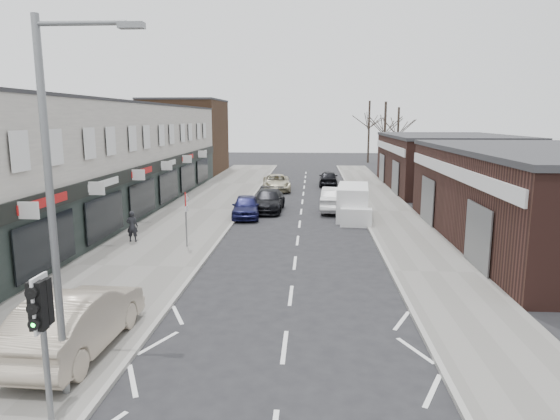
% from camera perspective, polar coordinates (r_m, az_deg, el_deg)
% --- Properties ---
extents(ground, '(160.00, 160.00, 0.00)m').
position_cam_1_polar(ground, '(12.28, -0.03, -19.41)').
color(ground, black).
rests_on(ground, ground).
extents(pavement_left, '(5.50, 64.00, 0.12)m').
position_cam_1_polar(pavement_left, '(34.01, -9.01, 0.05)').
color(pavement_left, slate).
rests_on(pavement_left, ground).
extents(pavement_right, '(3.50, 64.00, 0.12)m').
position_cam_1_polar(pavement_right, '(33.57, 12.29, -0.20)').
color(pavement_right, slate).
rests_on(pavement_right, ground).
extents(shop_terrace_left, '(8.00, 41.00, 7.10)m').
position_cam_1_polar(shop_terrace_left, '(33.41, -21.56, 5.31)').
color(shop_terrace_left, beige).
rests_on(shop_terrace_left, ground).
extents(brick_block_far, '(8.00, 10.00, 8.00)m').
position_cam_1_polar(brick_block_far, '(57.45, -10.72, 8.15)').
color(brick_block_far, '#4A3120').
rests_on(brick_block_far, ground).
extents(right_unit_near, '(10.00, 18.00, 4.50)m').
position_cam_1_polar(right_unit_near, '(27.59, 28.99, 1.07)').
color(right_unit_near, '#371E19').
rests_on(right_unit_near, ground).
extents(right_unit_far, '(10.00, 16.00, 4.50)m').
position_cam_1_polar(right_unit_far, '(46.33, 18.52, 5.11)').
color(right_unit_far, '#371E19').
rests_on(right_unit_far, ground).
extents(tree_far_a, '(3.60, 3.60, 8.00)m').
position_cam_1_polar(tree_far_a, '(59.53, 11.72, 4.32)').
color(tree_far_a, '#382D26').
rests_on(tree_far_a, ground).
extents(tree_far_b, '(3.60, 3.60, 7.50)m').
position_cam_1_polar(tree_far_b, '(65.81, 13.17, 4.83)').
color(tree_far_b, '#382D26').
rests_on(tree_far_b, ground).
extents(tree_far_c, '(3.60, 3.60, 8.50)m').
position_cam_1_polar(tree_far_c, '(71.33, 10.00, 5.36)').
color(tree_far_c, '#382D26').
rests_on(tree_far_c, ground).
extents(traffic_light, '(0.28, 0.60, 3.10)m').
position_cam_1_polar(traffic_light, '(10.67, -25.60, -10.92)').
color(traffic_light, slate).
rests_on(traffic_light, pavement_left).
extents(street_lamp, '(2.23, 0.22, 8.00)m').
position_cam_1_polar(street_lamp, '(11.23, -24.04, 1.88)').
color(street_lamp, slate).
rests_on(street_lamp, pavement_left).
extents(warning_sign, '(0.12, 0.80, 2.70)m').
position_cam_1_polar(warning_sign, '(23.70, -10.66, 0.75)').
color(warning_sign, slate).
rests_on(warning_sign, pavement_left).
extents(white_van, '(2.25, 5.36, 2.03)m').
position_cam_1_polar(white_van, '(31.11, 8.34, 0.78)').
color(white_van, white).
rests_on(white_van, ground).
extents(sedan_on_pavement, '(1.90, 5.08, 1.66)m').
position_cam_1_polar(sedan_on_pavement, '(14.30, -22.18, -11.56)').
color(sedan_on_pavement, '#AD9E8A').
rests_on(sedan_on_pavement, pavement_left).
extents(pedestrian, '(0.58, 0.40, 1.53)m').
position_cam_1_polar(pedestrian, '(25.59, -16.54, -1.79)').
color(pedestrian, black).
rests_on(pedestrian, pavement_left).
extents(parked_car_left_a, '(1.99, 4.23, 1.40)m').
position_cam_1_polar(parked_car_left_a, '(31.18, -3.91, 0.41)').
color(parked_car_left_a, '#14153F').
rests_on(parked_car_left_a, ground).
extents(parked_car_left_b, '(2.12, 4.91, 1.41)m').
position_cam_1_polar(parked_car_left_b, '(33.27, -1.35, 1.07)').
color(parked_car_left_b, black).
rests_on(parked_car_left_b, ground).
extents(parked_car_left_c, '(2.75, 5.15, 1.38)m').
position_cam_1_polar(parked_car_left_c, '(42.74, -0.41, 3.14)').
color(parked_car_left_c, '#BCB497').
rests_on(parked_car_left_c, ground).
extents(parked_car_right_a, '(2.18, 5.09, 1.63)m').
position_cam_1_polar(parked_car_right_a, '(33.51, 6.37, 1.27)').
color(parked_car_right_a, silver).
rests_on(parked_car_right_a, ground).
extents(parked_car_right_b, '(1.78, 4.19, 1.41)m').
position_cam_1_polar(parked_car_right_b, '(45.97, 5.55, 3.63)').
color(parked_car_right_b, black).
rests_on(parked_car_right_b, ground).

